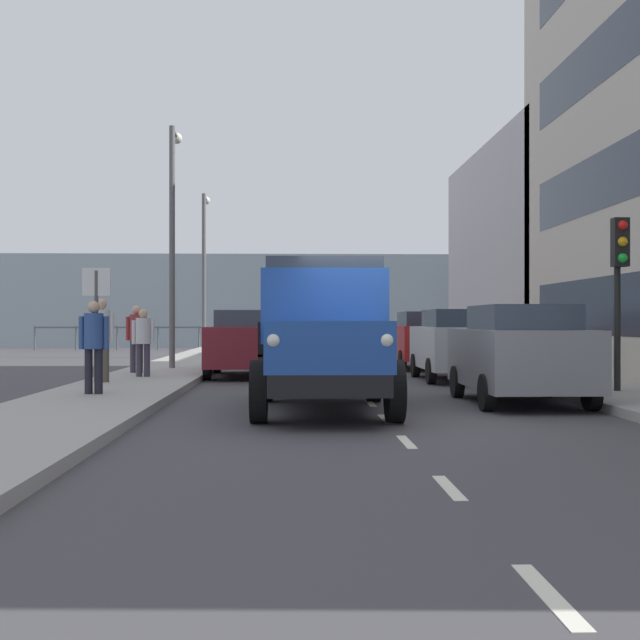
{
  "coord_description": "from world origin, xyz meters",
  "views": [
    {
      "loc": [
        1.35,
        11.89,
        1.45
      ],
      "look_at": [
        0.73,
        -8.21,
        1.47
      ],
      "focal_mm": 47.83,
      "sensor_mm": 36.0,
      "label": 1
    }
  ],
  "objects_px": {
    "lamp_post_promenade": "(173,225)",
    "pedestrian_couple_b": "(94,339)",
    "pedestrian_couple_a": "(137,333)",
    "pedestrian_in_dark_coat": "(102,333)",
    "truck_vintage_blue": "(324,338)",
    "car_silver_kerbside_1": "(456,344)",
    "lamp_post_far": "(204,258)",
    "traffic_light_near": "(619,266)",
    "car_maroon_oppositeside_0": "(246,342)",
    "street_sign": "(96,308)",
    "pedestrian_with_bag": "(143,337)",
    "car_grey_kerbside_near": "(519,353)",
    "car_red_kerbside_2": "(424,339)"
  },
  "relations": [
    {
      "from": "street_sign",
      "to": "car_maroon_oppositeside_0",
      "type": "bearing_deg",
      "value": -108.29
    },
    {
      "from": "car_silver_kerbside_1",
      "to": "pedestrian_with_bag",
      "type": "distance_m",
      "value": 7.47
    },
    {
      "from": "truck_vintage_blue",
      "to": "car_red_kerbside_2",
      "type": "xyz_separation_m",
      "value": [
        -3.47,
        -12.23,
        -0.28
      ]
    },
    {
      "from": "pedestrian_couple_b",
      "to": "pedestrian_in_dark_coat",
      "type": "distance_m",
      "value": 2.98
    },
    {
      "from": "car_red_kerbside_2",
      "to": "pedestrian_with_bag",
      "type": "height_order",
      "value": "pedestrian_with_bag"
    },
    {
      "from": "pedestrian_in_dark_coat",
      "to": "lamp_post_promenade",
      "type": "bearing_deg",
      "value": -97.47
    },
    {
      "from": "car_maroon_oppositeside_0",
      "to": "street_sign",
      "type": "bearing_deg",
      "value": 71.71
    },
    {
      "from": "truck_vintage_blue",
      "to": "traffic_light_near",
      "type": "height_order",
      "value": "traffic_light_near"
    },
    {
      "from": "pedestrian_couple_b",
      "to": "traffic_light_near",
      "type": "bearing_deg",
      "value": -178.2
    },
    {
      "from": "car_silver_kerbside_1",
      "to": "traffic_light_near",
      "type": "xyz_separation_m",
      "value": [
        -2.09,
        4.99,
        1.58
      ]
    },
    {
      "from": "pedestrian_with_bag",
      "to": "lamp_post_promenade",
      "type": "distance_m",
      "value": 4.88
    },
    {
      "from": "traffic_light_near",
      "to": "lamp_post_far",
      "type": "xyz_separation_m",
      "value": [
        9.55,
        -18.24,
        1.45
      ]
    },
    {
      "from": "pedestrian_in_dark_coat",
      "to": "pedestrian_couple_a",
      "type": "xyz_separation_m",
      "value": [
        -0.14,
        -3.27,
        -0.06
      ]
    },
    {
      "from": "traffic_light_near",
      "to": "car_red_kerbside_2",
      "type": "bearing_deg",
      "value": -78.27
    },
    {
      "from": "car_red_kerbside_2",
      "to": "lamp_post_promenade",
      "type": "height_order",
      "value": "lamp_post_promenade"
    },
    {
      "from": "traffic_light_near",
      "to": "car_maroon_oppositeside_0",
      "type": "bearing_deg",
      "value": -42.83
    },
    {
      "from": "car_grey_kerbside_near",
      "to": "pedestrian_couple_a",
      "type": "xyz_separation_m",
      "value": [
        7.87,
        -6.73,
        0.24
      ]
    },
    {
      "from": "traffic_light_near",
      "to": "lamp_post_far",
      "type": "bearing_deg",
      "value": -62.35
    },
    {
      "from": "car_grey_kerbside_near",
      "to": "lamp_post_far",
      "type": "xyz_separation_m",
      "value": [
        7.47,
        -19.07,
        3.03
      ]
    },
    {
      "from": "pedestrian_couple_b",
      "to": "pedestrian_couple_a",
      "type": "height_order",
      "value": "pedestrian_couple_a"
    },
    {
      "from": "pedestrian_in_dark_coat",
      "to": "street_sign",
      "type": "relative_size",
      "value": 0.79
    },
    {
      "from": "car_grey_kerbside_near",
      "to": "street_sign",
      "type": "height_order",
      "value": "street_sign"
    },
    {
      "from": "car_red_kerbside_2",
      "to": "pedestrian_in_dark_coat",
      "type": "xyz_separation_m",
      "value": [
        8.01,
        7.41,
        0.3
      ]
    },
    {
      "from": "car_silver_kerbside_1",
      "to": "street_sign",
      "type": "distance_m",
      "value": 9.13
    },
    {
      "from": "truck_vintage_blue",
      "to": "lamp_post_far",
      "type": "height_order",
      "value": "lamp_post_far"
    },
    {
      "from": "pedestrian_couple_a",
      "to": "lamp_post_far",
      "type": "bearing_deg",
      "value": -91.89
    },
    {
      "from": "car_maroon_oppositeside_0",
      "to": "lamp_post_promenade",
      "type": "bearing_deg",
      "value": -34.41
    },
    {
      "from": "truck_vintage_blue",
      "to": "pedestrian_couple_b",
      "type": "xyz_separation_m",
      "value": [
        4.03,
        -1.88,
        -0.06
      ]
    },
    {
      "from": "lamp_post_promenade",
      "to": "pedestrian_couple_b",
      "type": "bearing_deg",
      "value": 88.6
    },
    {
      "from": "traffic_light_near",
      "to": "pedestrian_couple_b",
      "type": "bearing_deg",
      "value": 1.8
    },
    {
      "from": "car_maroon_oppositeside_0",
      "to": "pedestrian_couple_b",
      "type": "relative_size",
      "value": 2.73
    },
    {
      "from": "pedestrian_couple_a",
      "to": "car_maroon_oppositeside_0",
      "type": "bearing_deg",
      "value": -162.9
    },
    {
      "from": "lamp_post_far",
      "to": "traffic_light_near",
      "type": "bearing_deg",
      "value": 117.65
    },
    {
      "from": "traffic_light_near",
      "to": "car_grey_kerbside_near",
      "type": "bearing_deg",
      "value": 21.67
    },
    {
      "from": "lamp_post_far",
      "to": "car_red_kerbside_2",
      "type": "bearing_deg",
      "value": 132.36
    },
    {
      "from": "pedestrian_in_dark_coat",
      "to": "car_silver_kerbside_1",
      "type": "bearing_deg",
      "value": -163.66
    },
    {
      "from": "car_grey_kerbside_near",
      "to": "pedestrian_with_bag",
      "type": "bearing_deg",
      "value": -34.95
    },
    {
      "from": "car_maroon_oppositeside_0",
      "to": "car_silver_kerbside_1",
      "type": "bearing_deg",
      "value": 161.35
    },
    {
      "from": "pedestrian_couple_b",
      "to": "pedestrian_couple_a",
      "type": "relative_size",
      "value": 0.99
    },
    {
      "from": "pedestrian_in_dark_coat",
      "to": "car_red_kerbside_2",
      "type": "bearing_deg",
      "value": -137.23
    },
    {
      "from": "pedestrian_in_dark_coat",
      "to": "traffic_light_near",
      "type": "bearing_deg",
      "value": 165.37
    },
    {
      "from": "truck_vintage_blue",
      "to": "car_grey_kerbside_near",
      "type": "xyz_separation_m",
      "value": [
        -3.47,
        -1.35,
        -0.28
      ]
    },
    {
      "from": "pedestrian_couple_a",
      "to": "car_silver_kerbside_1",
      "type": "bearing_deg",
      "value": 173.36
    },
    {
      "from": "pedestrian_with_bag",
      "to": "pedestrian_couple_a",
      "type": "xyz_separation_m",
      "value": [
        0.43,
        -1.53,
        0.07
      ]
    },
    {
      "from": "lamp_post_promenade",
      "to": "car_grey_kerbside_near",
      "type": "bearing_deg",
      "value": 128.98
    },
    {
      "from": "pedestrian_in_dark_coat",
      "to": "lamp_post_far",
      "type": "xyz_separation_m",
      "value": [
        -0.55,
        -15.6,
        2.73
      ]
    },
    {
      "from": "lamp_post_promenade",
      "to": "lamp_post_far",
      "type": "bearing_deg",
      "value": -88.98
    },
    {
      "from": "car_red_kerbside_2",
      "to": "pedestrian_with_bag",
      "type": "xyz_separation_m",
      "value": [
        7.44,
        5.68,
        0.18
      ]
    },
    {
      "from": "truck_vintage_blue",
      "to": "car_silver_kerbside_1",
      "type": "xyz_separation_m",
      "value": [
        -3.47,
        -7.17,
        -0.28
      ]
    },
    {
      "from": "pedestrian_with_bag",
      "to": "traffic_light_near",
      "type": "distance_m",
      "value": 10.58
    }
  ]
}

